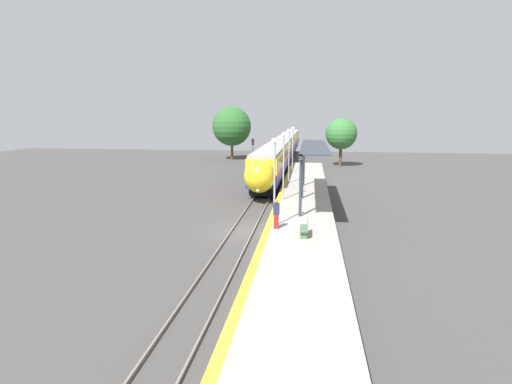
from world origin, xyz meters
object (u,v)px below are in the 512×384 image
railway_signal (253,155)px  lamppost_near (275,177)px  train (284,147)px  lamppost_mid (284,161)px  lamppost_far (289,152)px  person_waiting (276,213)px  platform_bench (305,228)px  lamppost_farthest (293,146)px

railway_signal → lamppost_near: lamppost_near is taller
train → lamppost_near: 43.39m
lamppost_mid → lamppost_far: bearing=90.0°
person_waiting → lamppost_near: 2.19m
lamppost_near → lamppost_mid: same height
platform_bench → lamppost_farthest: lamppost_farthest is taller
platform_bench → lamppost_near: bearing=137.0°
lamppost_farthest → railway_signal: bearing=-163.3°
platform_bench → lamppost_farthest: (-1.91, 25.85, 2.57)m
railway_signal → lamppost_mid: bearing=-72.7°
lamppost_mid → lamppost_far: (0.00, 8.02, 0.00)m
lamppost_near → train: bearing=92.9°
train → railway_signal: railway_signal is taller
platform_bench → person_waiting: (-1.74, 1.25, 0.45)m
lamppost_near → lamppost_mid: bearing=90.0°
train → person_waiting: 43.90m
lamppost_near → lamppost_mid: (0.00, 8.02, 0.00)m
train → lamppost_farthest: (2.19, -19.23, 1.62)m
platform_bench → lamppost_mid: lamppost_mid is taller
person_waiting → lamppost_mid: 8.81m
railway_signal → lamppost_near: bearing=-78.6°
person_waiting → lamppost_far: lamppost_far is taller
person_waiting → lamppost_far: size_ratio=0.33×
lamppost_near → lamppost_farthest: 24.07m
lamppost_mid → person_waiting: bearing=-88.9°
person_waiting → railway_signal: size_ratio=0.37×
platform_bench → lamppost_near: (-1.91, 1.78, 2.57)m
platform_bench → lamppost_farthest: size_ratio=0.30×
lamppost_mid → lamppost_far: 8.02m
train → lamppost_near: (2.19, -43.30, 1.62)m
railway_signal → lamppost_farthest: bearing=16.7°
lamppost_farthest → lamppost_far: bearing=-90.0°
lamppost_near → lamppost_far: 16.05m
lamppost_near → lamppost_mid: 8.02m
person_waiting → railway_signal: 23.73m
lamppost_far → lamppost_farthest: 8.02m
platform_bench → person_waiting: bearing=144.3°
lamppost_mid → train: bearing=93.5°
platform_bench → lamppost_far: size_ratio=0.30×
train → lamppost_far: bearing=-85.4°
lamppost_mid → lamppost_farthest: bearing=90.0°
platform_bench → person_waiting: 2.19m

